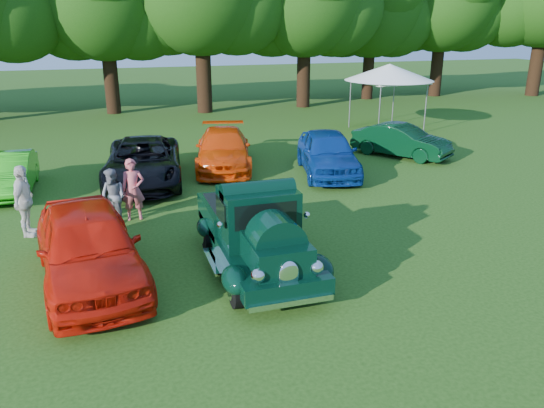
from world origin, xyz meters
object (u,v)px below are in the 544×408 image
object	(u,v)px
hero_pickup	(256,232)
red_convertible	(89,246)
back_car_lime	(10,174)
spectator_grey	(113,197)
back_car_green	(401,141)
back_car_black	(143,162)
back_car_orange	(223,149)
spectator_white	(24,201)
canopy_tent	(389,73)
spectator_pink	(133,190)
back_car_blue	(328,153)

from	to	relation	value
hero_pickup	red_convertible	bearing A→B (deg)	175.19
back_car_lime	spectator_grey	world-z (taller)	spectator_grey
hero_pickup	red_convertible	distance (m)	3.63
back_car_lime	back_car_green	xyz separation A→B (m)	(14.96, 0.51, 0.03)
back_car_black	back_car_orange	bearing A→B (deg)	27.72
spectator_white	back_car_black	bearing A→B (deg)	-27.38
back_car_orange	canopy_tent	world-z (taller)	canopy_tent
spectator_pink	back_car_blue	bearing A→B (deg)	23.83
spectator_pink	spectator_grey	xyz separation A→B (m)	(-0.56, -0.17, -0.10)
back_car_lime	back_car_orange	world-z (taller)	back_car_orange
back_car_blue	spectator_white	xyz separation A→B (m)	(-9.97, -3.21, 0.15)
back_car_orange	back_car_blue	distance (m)	4.05
red_convertible	canopy_tent	xyz separation A→B (m)	(14.69, 13.50, 2.09)
spectator_grey	spectator_white	distance (m)	2.25
spectator_pink	spectator_white	world-z (taller)	spectator_white
back_car_black	back_car_lime	bearing A→B (deg)	-175.59
back_car_lime	back_car_blue	size ratio (longest dim) A/B	0.83
red_convertible	back_car_orange	distance (m)	9.88
back_car_orange	back_car_black	bearing A→B (deg)	-146.67
back_car_lime	spectator_pink	world-z (taller)	spectator_pink
back_car_lime	back_car_black	xyz separation A→B (m)	(4.30, -0.20, 0.12)
back_car_blue	back_car_green	bearing A→B (deg)	34.66
back_car_orange	spectator_pink	distance (m)	6.09
back_car_green	canopy_tent	world-z (taller)	canopy_tent
spectator_grey	canopy_tent	distance (m)	17.36
hero_pickup	back_car_orange	distance (m)	8.99
hero_pickup	spectator_pink	size ratio (longest dim) A/B	2.80
hero_pickup	spectator_grey	bearing A→B (deg)	127.75
red_convertible	spectator_white	world-z (taller)	spectator_white
hero_pickup	back_car_blue	world-z (taller)	hero_pickup
hero_pickup	canopy_tent	bearing A→B (deg)	51.29
back_car_green	spectator_grey	world-z (taller)	spectator_grey
red_convertible	back_car_green	bearing A→B (deg)	26.08
back_car_green	hero_pickup	bearing A→B (deg)	-169.96
red_convertible	back_car_lime	distance (m)	8.03
hero_pickup	back_car_orange	size ratio (longest dim) A/B	0.99
back_car_lime	canopy_tent	world-z (taller)	canopy_tent
back_car_lime	back_car_orange	xyz separation A→B (m)	(7.44, 0.99, 0.08)
canopy_tent	spectator_grey	bearing A→B (deg)	-144.83
back_car_green	spectator_white	size ratio (longest dim) A/B	2.13
back_car_black	spectator_grey	distance (m)	3.99
spectator_pink	spectator_grey	size ratio (longest dim) A/B	1.13
back_car_blue	canopy_tent	distance (m)	9.65
spectator_white	canopy_tent	xyz separation A→B (m)	(16.30, 10.18, 1.99)
hero_pickup	spectator_white	xyz separation A→B (m)	(-5.24, 3.63, 0.12)
back_car_lime	spectator_grey	bearing A→B (deg)	-51.09
canopy_tent	back_car_orange	bearing A→B (deg)	-153.42
spectator_grey	red_convertible	bearing A→B (deg)	-53.96
red_convertible	back_car_blue	distance (m)	10.61
back_car_blue	spectator_pink	xyz separation A→B (m)	(-7.19, -2.78, 0.08)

